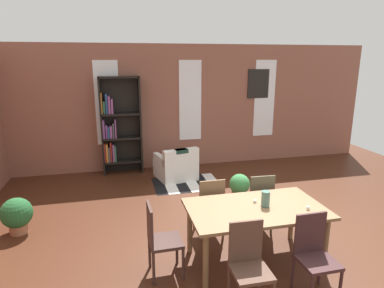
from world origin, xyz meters
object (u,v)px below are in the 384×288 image
(dining_chair_near_left, at_px, (249,263))
(dining_chair_far_left, at_px, (210,205))
(potted_plant_corner, at_px, (239,187))
(dining_chair_near_right, at_px, (314,253))
(armchair_white, at_px, (176,167))
(dining_table, at_px, (255,213))
(dining_chair_head_left, at_px, (159,238))
(bookshelf_tall, at_px, (118,127))
(vase_on_table, at_px, (266,199))
(dining_chair_far_right, at_px, (259,200))
(potted_plant_by_shelf, at_px, (17,214))

(dining_chair_near_left, xyz_separation_m, dining_chair_far_left, (-0.00, 1.47, 0.00))
(dining_chair_far_left, relative_size, potted_plant_corner, 1.70)
(dining_chair_near_left, bearing_deg, dining_chair_near_right, 0.00)
(armchair_white, bearing_deg, dining_chair_near_left, -89.77)
(dining_table, relative_size, dining_chair_near_right, 1.85)
(dining_chair_head_left, bearing_deg, potted_plant_corner, 45.86)
(dining_chair_far_left, bearing_deg, dining_table, -61.71)
(dining_chair_far_left, relative_size, armchair_white, 1.00)
(bookshelf_tall, bearing_deg, dining_chair_head_left, -84.49)
(vase_on_table, height_order, dining_chair_far_right, vase_on_table)
(dining_chair_near_right, relative_size, bookshelf_tall, 0.42)
(bookshelf_tall, relative_size, armchair_white, 2.37)
(dining_chair_near_left, distance_m, bookshelf_tall, 5.00)
(dining_chair_near_right, distance_m, bookshelf_tall, 5.25)
(bookshelf_tall, bearing_deg, potted_plant_by_shelf, -122.34)
(dining_chair_far_right, bearing_deg, dining_chair_near_right, -89.88)
(vase_on_table, xyz_separation_m, dining_chair_near_right, (0.26, -0.74, -0.37))
(armchair_white, distance_m, potted_plant_corner, 1.80)
(dining_chair_near_left, relative_size, dining_chair_far_right, 1.00)
(dining_chair_head_left, bearing_deg, potted_plant_by_shelf, 142.61)
(dining_chair_head_left, height_order, potted_plant_by_shelf, dining_chair_head_left)
(dining_chair_far_left, xyz_separation_m, dining_chair_near_right, (0.79, -1.47, 0.00))
(dining_table, xyz_separation_m, bookshelf_tall, (-1.65, 4.06, 0.42))
(dining_table, bearing_deg, dining_chair_far_right, 61.95)
(bookshelf_tall, bearing_deg, dining_chair_far_left, -69.41)
(dining_chair_near_left, bearing_deg, armchair_white, 90.23)
(dining_chair_head_left, height_order, dining_chair_near_right, same)
(dining_table, distance_m, potted_plant_corner, 1.91)
(dining_chair_head_left, distance_m, dining_chair_far_right, 1.80)
(vase_on_table, relative_size, potted_plant_corner, 0.37)
(dining_chair_far_right, bearing_deg, dining_table, -118.05)
(dining_chair_near_left, relative_size, dining_chair_head_left, 1.00)
(armchair_white, height_order, potted_plant_by_shelf, armchair_white)
(potted_plant_corner, bearing_deg, vase_on_table, -101.49)
(vase_on_table, distance_m, dining_chair_head_left, 1.43)
(dining_chair_near_left, height_order, dining_chair_head_left, same)
(potted_plant_by_shelf, distance_m, potted_plant_corner, 3.76)
(dining_chair_near_right, bearing_deg, bookshelf_tall, 113.04)
(dining_chair_far_left, xyz_separation_m, armchair_white, (-0.02, 2.62, -0.23))
(dining_table, height_order, dining_chair_near_left, dining_chair_near_left)
(dining_chair_far_left, height_order, dining_chair_near_right, same)
(dining_chair_near_left, relative_size, potted_plant_by_shelf, 1.66)
(dining_chair_head_left, relative_size, armchair_white, 1.00)
(dining_table, height_order, potted_plant_by_shelf, dining_table)
(dining_chair_near_right, relative_size, armchair_white, 1.00)
(dining_chair_far_left, relative_size, bookshelf_tall, 0.42)
(dining_chair_far_left, xyz_separation_m, bookshelf_tall, (-1.25, 3.33, 0.60))
(bookshelf_tall, bearing_deg, armchair_white, -29.76)
(vase_on_table, bearing_deg, dining_table, -180.00)
(dining_chair_head_left, height_order, dining_chair_far_right, same)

